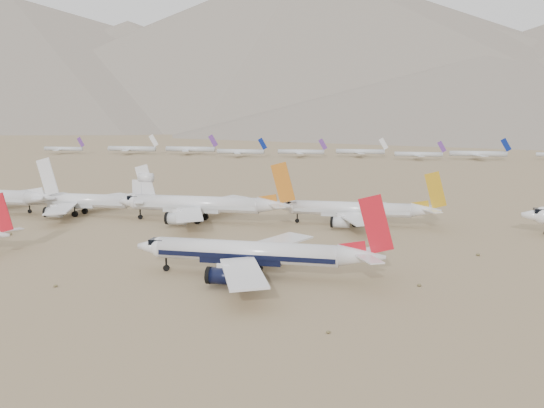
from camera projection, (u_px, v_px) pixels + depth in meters
The scene contains 8 objects.
ground at pixel (294, 281), 121.40m from camera, with size 7000.00×7000.00×0.00m, color #80674A.
main_airliner at pixel (258, 253), 123.56m from camera, with size 50.75×49.56×17.91m.
row2_gold_tail at pixel (358, 210), 180.87m from camera, with size 47.17×46.13×16.79m.
row2_orange_tail at pixel (203, 205), 186.17m from camera, with size 53.66×52.49×19.14m.
row2_white_trijet at pixel (83, 200), 198.19m from camera, with size 49.09×47.97×17.39m.
distant_storage_row at pixel (454, 153), 440.07m from camera, with size 665.88×57.36×15.32m.
mountain_range at pixel (434, 56), 1664.65m from camera, with size 7354.00×3024.00×470.00m.
desert_scrub at pixel (305, 339), 89.32m from camera, with size 272.59×121.67×0.63m.
Camera 1 is at (22.39, -115.71, 33.22)m, focal length 40.00 mm.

